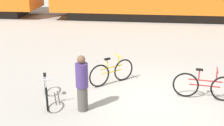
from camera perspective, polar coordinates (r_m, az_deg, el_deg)
ground_plane at (r=9.33m, az=7.36°, el=-6.59°), size 80.00×80.00×0.00m
rail_near at (r=19.89m, az=7.15°, el=7.59°), size 52.50×0.07×0.01m
rail_far at (r=21.30m, az=7.14°, el=8.38°), size 52.50×0.07×0.01m
bicycle_maroon at (r=9.51m, az=16.58°, el=-4.09°), size 1.84×0.46×0.96m
bicycle_silver at (r=9.17m, az=-11.98°, el=-4.94°), size 0.65×1.65×0.81m
bicycle_yellow at (r=10.18m, az=-0.05°, el=-1.69°), size 1.33×1.14×0.94m
person_in_purple at (r=8.36m, az=-5.50°, el=-3.77°), size 0.33×0.33×1.58m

